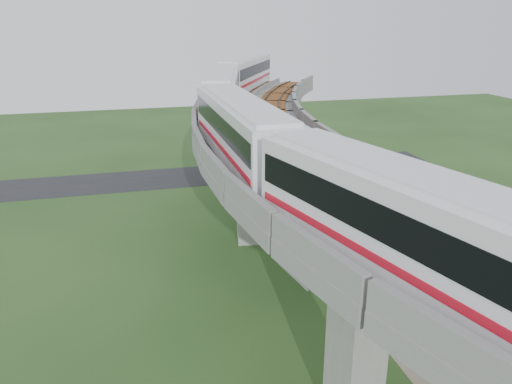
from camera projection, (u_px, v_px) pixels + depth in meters
ground at (273, 304)px, 33.77m from camera, size 160.00×160.00×0.00m
dirt_lot at (471, 292)px, 35.27m from camera, size 18.00×26.00×0.04m
asphalt_road at (204, 175)px, 61.14m from camera, size 60.00×8.00×0.03m
viaduct at (333, 173)px, 31.67m from camera, size 19.58×73.98×11.40m
metro_train at (260, 108)px, 35.38m from camera, size 13.55×60.99×3.64m
fence at (403, 277)px, 35.84m from camera, size 3.87×38.73×1.50m
tree_0 at (314, 174)px, 55.60m from camera, size 2.82×2.82×3.01m
tree_1 at (317, 185)px, 50.07m from camera, size 3.01×3.01×3.69m
tree_2 at (336, 225)px, 41.97m from camera, size 1.98×1.98×2.70m
tree_3 at (343, 254)px, 36.55m from camera, size 2.77×2.77×3.15m
tree_4 at (380, 288)px, 32.28m from camera, size 2.00×2.00×2.69m
tree_5 at (478, 374)px, 24.36m from camera, size 2.83×2.83×3.13m
car_red at (435, 258)px, 38.73m from camera, size 4.11×3.56×1.34m
car_dark at (450, 268)px, 37.34m from camera, size 4.43×3.43×1.20m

